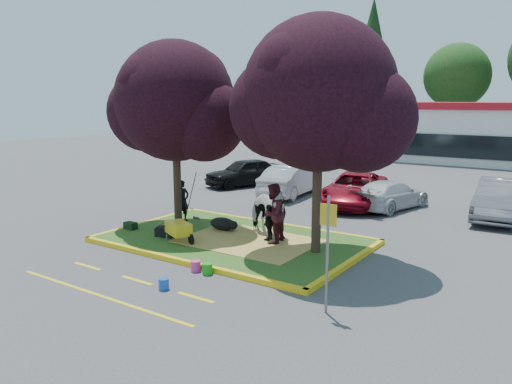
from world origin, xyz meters
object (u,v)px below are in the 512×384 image
Objects in this scene: wheelbarrow at (179,229)px; car_black at (245,172)px; cow at (266,211)px; bucket_pink at (196,266)px; bucket_blue at (164,284)px; car_silver at (291,181)px; bucket_green at (207,269)px; calf at (223,224)px; handler at (183,201)px; sign_post at (328,241)px.

car_black is (-4.83, 10.42, 0.15)m from wheelbarrow.
cow is 3.72m from bucket_pink.
bucket_blue is at bearing -28.20° from wheelbarrow.
cow reaches higher than car_silver.
calf is at bearing 121.88° from bucket_green.
bucket_pink is at bearing -11.81° from wheelbarrow.
cow is at bearing -80.16° from handler.
car_silver is at bearing 7.99° from car_black.
calf is at bearing 115.04° from cow.
cow is 6.76× the size of bucket_green.
bucket_green reaches higher than bucket_pink.
car_silver is (0.35, 7.34, -0.19)m from handler.
bucket_blue is at bearing -158.12° from cow.
calf is 4.05m from bucket_green.
calf is 7.65m from car_silver.
sign_post reaches higher than bucket_pink.
bucket_blue is 0.06× the size of car_silver.
wheelbarrow is at bearing 158.12° from sign_post.
cow reaches higher than car_black.
handler is at bearing 148.45° from sign_post.
handler is 6.41m from bucket_blue.
wheelbarrow is at bearing 126.82° from bucket_blue.
sign_post reaches higher than bucket_blue.
bucket_blue is (-0.19, -1.45, -0.01)m from bucket_green.
bucket_blue is at bearing -133.08° from handler.
sign_post is 0.60× the size of car_black.
bucket_green is 1.46m from bucket_blue.
cow reaches higher than bucket_blue.
bucket_blue is at bearing 99.88° from car_silver.
wheelbarrow is 11.49m from car_black.
sign_post reaches higher than calf.
car_silver is at bearing 118.93° from sign_post.
handler is 5.30× the size of bucket_pink.
bucket_green is (2.14, -3.44, -0.22)m from calf.
car_black is 0.98× the size of car_silver.
cow is 0.46× the size of car_black.
wheelbarrow is (1.73, -2.09, -0.34)m from handler.
handler is 0.35× the size of car_silver.
bucket_blue is (2.18, -2.92, -0.45)m from wheelbarrow.
sign_post reaches higher than cow.
wheelbarrow reaches higher than calf.
car_black is (-6.73, 8.27, -0.26)m from cow.
bucket_green is at bearing 168.74° from sign_post.
bucket_green is 1.08× the size of bucket_blue.
bucket_pink is (1.97, -1.47, -0.45)m from wheelbarrow.
bucket_green reaches higher than bucket_blue.
bucket_green is at bearing -34.85° from car_black.
handler is at bearing -45.68° from car_black.
car_silver is (3.45, -0.98, -0.01)m from car_black.
car_black is at bearing 29.28° from handler.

